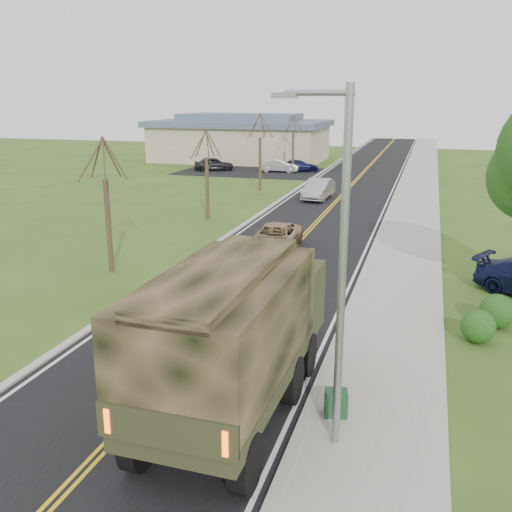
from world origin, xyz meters
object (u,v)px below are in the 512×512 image
at_px(military_truck, 235,328).
at_px(suv_champagne, 275,237).
at_px(sedan_silver, 318,189).
at_px(utility_box_far, 336,403).

distance_m(military_truck, suv_champagne, 16.04).
bearing_deg(sedan_silver, military_truck, -79.97).
distance_m(suv_champagne, utility_box_far, 16.20).
bearing_deg(sedan_silver, utility_box_far, -75.41).
bearing_deg(suv_champagne, sedan_silver, 91.18).
relative_size(military_truck, suv_champagne, 1.72).
xyz_separation_m(sedan_silver, utility_box_far, (6.35, -30.83, -0.36)).
bearing_deg(utility_box_far, suv_champagne, 97.19).
distance_m(military_truck, sedan_silver, 31.56).
relative_size(military_truck, sedan_silver, 1.72).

